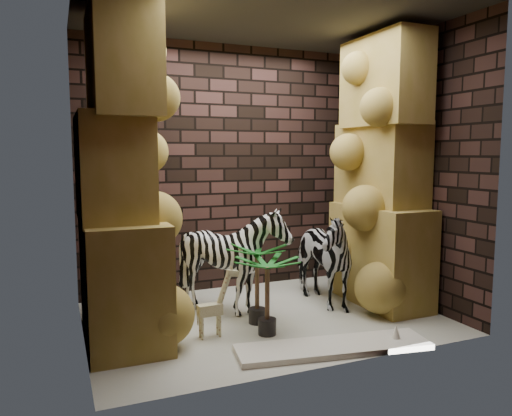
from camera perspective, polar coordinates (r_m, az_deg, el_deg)
name	(u,v)px	position (r m, az deg, el deg)	size (l,w,h in m)	color
floor	(264,318)	(5.11, 0.98, -12.81)	(3.50, 3.50, 0.00)	beige
ceiling	(265,16)	(5.00, 1.05, 21.71)	(3.50, 3.50, 0.00)	#353331
wall_back	(224,169)	(5.99, -3.77, 4.67)	(3.50, 3.50, 0.00)	black
wall_front	(330,178)	(3.71, 8.74, 3.55)	(3.50, 3.50, 0.00)	black
wall_left	(78,175)	(4.43, -20.28, 3.68)	(3.00, 3.00, 0.00)	black
wall_right	(406,170)	(5.75, 17.27, 4.32)	(3.00, 3.00, 0.00)	black
rock_pillar_left	(120,174)	(4.46, -15.77, 3.85)	(0.68, 1.30, 3.00)	tan
rock_pillar_right	(382,170)	(5.55, 14.64, 4.34)	(0.58, 1.25, 3.00)	tan
zebra_right	(317,249)	(5.44, 7.23, -4.80)	(0.57, 1.06, 1.26)	white
zebra_left	(233,265)	(5.10, -2.73, -6.74)	(0.93, 1.15, 1.04)	white
giraffe_toy	(210,302)	(4.52, -5.47, -11.00)	(0.34, 0.11, 0.66)	beige
palm_front	(257,284)	(4.84, 0.13, -8.94)	(0.36, 0.36, 0.80)	#176D24
palm_back	(267,296)	(4.55, 1.34, -10.31)	(0.36, 0.36, 0.74)	#176D24
surfboard	(333,347)	(4.38, 9.11, -15.88)	(1.69, 0.42, 0.05)	white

